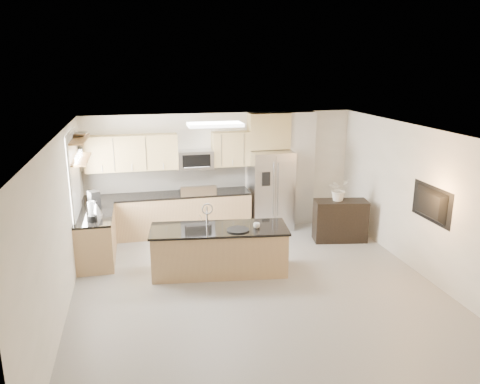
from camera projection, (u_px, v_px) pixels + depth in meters
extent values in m
plane|color=gray|center=(257.00, 289.00, 7.83)|extent=(6.50, 6.50, 0.00)
cube|color=silver|center=(258.00, 134.00, 7.14)|extent=(6.00, 6.50, 0.02)
cube|color=white|center=(221.00, 171.00, 10.54)|extent=(6.00, 0.02, 2.60)
cube|color=white|center=(345.00, 320.00, 4.43)|extent=(6.00, 0.02, 2.60)
cube|color=white|center=(60.00, 229.00, 6.85)|extent=(0.02, 6.50, 2.60)
cube|color=white|center=(425.00, 203.00, 8.12)|extent=(0.02, 6.50, 2.60)
cube|color=tan|center=(169.00, 215.00, 10.21)|extent=(3.55, 0.65, 0.88)
cube|color=black|center=(168.00, 195.00, 10.08)|extent=(3.55, 0.66, 0.04)
cube|color=beige|center=(167.00, 179.00, 10.31)|extent=(3.55, 0.02, 0.52)
cube|color=tan|center=(97.00, 238.00, 8.89)|extent=(0.65, 1.50, 0.88)
cube|color=black|center=(95.00, 215.00, 8.77)|extent=(0.66, 1.50, 0.04)
cube|color=black|center=(198.00, 213.00, 10.34)|extent=(0.76, 0.64, 0.90)
cube|color=black|center=(197.00, 193.00, 10.21)|extent=(0.76, 0.62, 0.03)
cube|color=#B7B7BA|center=(199.00, 191.00, 9.90)|extent=(0.76, 0.04, 0.22)
cube|color=tan|center=(132.00, 153.00, 9.84)|extent=(1.92, 0.33, 0.75)
cube|color=tan|center=(231.00, 149.00, 10.29)|extent=(0.82, 0.33, 0.75)
cube|color=#B7B7BA|center=(195.00, 159.00, 10.14)|extent=(0.76, 0.40, 0.40)
cube|color=black|center=(197.00, 161.00, 9.96)|extent=(0.60, 0.02, 0.28)
cube|color=#B7B7BA|center=(271.00, 190.00, 10.52)|extent=(0.92, 0.75, 1.78)
cube|color=gray|center=(275.00, 194.00, 10.16)|extent=(0.02, 0.01, 1.69)
cube|color=black|center=(266.00, 179.00, 10.01)|extent=(0.18, 0.03, 0.30)
cube|color=beige|center=(300.00, 168.00, 10.78)|extent=(0.60, 0.30, 2.60)
cube|color=white|center=(73.00, 177.00, 8.50)|extent=(0.03, 1.05, 1.55)
cube|color=white|center=(74.00, 177.00, 8.51)|extent=(0.03, 1.15, 1.65)
cube|color=olive|center=(80.00, 159.00, 8.55)|extent=(0.30, 1.20, 0.04)
cube|color=olive|center=(78.00, 139.00, 8.45)|extent=(0.30, 1.20, 0.04)
cube|color=white|center=(215.00, 125.00, 8.57)|extent=(1.00, 0.50, 0.06)
cube|color=tan|center=(219.00, 251.00, 8.37)|extent=(2.44, 1.10, 0.80)
cube|color=black|center=(219.00, 229.00, 8.26)|extent=(2.51, 1.17, 0.04)
cube|color=black|center=(209.00, 230.00, 8.22)|extent=(0.50, 0.36, 0.01)
cylinder|color=#B7B7BA|center=(207.00, 216.00, 8.36)|extent=(0.03, 0.03, 0.34)
torus|color=#B7B7BA|center=(207.00, 209.00, 8.27)|extent=(0.21, 0.03, 0.21)
cube|color=black|center=(340.00, 221.00, 9.86)|extent=(1.16, 0.64, 0.88)
imported|color=white|center=(257.00, 226.00, 8.23)|extent=(0.16, 0.16, 0.09)
cylinder|color=black|center=(238.00, 230.00, 8.13)|extent=(0.50, 0.50, 0.02)
cylinder|color=black|center=(92.00, 219.00, 8.32)|extent=(0.16, 0.16, 0.11)
cylinder|color=silver|center=(91.00, 208.00, 8.27)|extent=(0.12, 0.12, 0.27)
cone|color=#B7B7BA|center=(96.00, 209.00, 8.66)|extent=(0.22, 0.22, 0.24)
cylinder|color=black|center=(96.00, 202.00, 8.62)|extent=(0.04, 0.04, 0.04)
cube|color=black|center=(94.00, 200.00, 9.07)|extent=(0.26, 0.28, 0.34)
cylinder|color=#B7B7BA|center=(94.00, 204.00, 9.03)|extent=(0.11, 0.11, 0.12)
imported|color=#B7B7BA|center=(79.00, 134.00, 8.61)|extent=(0.41, 0.41, 0.10)
imported|color=silver|center=(339.00, 184.00, 9.68)|extent=(0.81, 0.77, 0.71)
imported|color=black|center=(427.00, 204.00, 7.90)|extent=(0.14, 1.08, 0.62)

